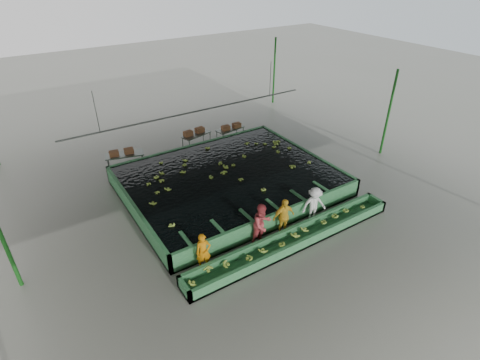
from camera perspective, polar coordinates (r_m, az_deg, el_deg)
ground at (r=18.02m, az=0.86°, el=-3.41°), size 80.00×80.00×0.00m
shed_roof at (r=15.74m, az=1.00°, el=11.76°), size 20.00×22.00×0.04m
shed_posts at (r=16.74m, az=0.93°, el=3.66°), size 20.00×22.00×5.00m
flotation_tank at (r=18.85m, az=-1.64°, el=-0.11°), size 10.00×8.00×0.90m
tank_water at (r=18.64m, az=-1.66°, el=0.94°), size 9.70×7.70×0.00m
sorting_trough at (r=15.62m, az=8.26°, el=-8.93°), size 10.00×1.00×0.50m
cableway_rail at (r=20.52m, az=-6.92°, el=10.30°), size 0.08×0.08×14.00m
rail_hanger_left at (r=18.71m, az=-21.09°, el=9.62°), size 0.04×0.04×2.00m
rail_hanger_right at (r=22.70m, az=4.64°, el=15.12°), size 0.04×0.04×2.00m
worker_a at (r=14.16m, az=-5.59°, el=-10.84°), size 0.64×0.50×1.56m
worker_b at (r=15.13m, az=3.39°, el=-6.77°), size 0.99×0.81×1.88m
worker_c at (r=15.72m, az=6.66°, el=-5.61°), size 1.05×0.52×1.74m
worker_d at (r=16.69m, az=11.22°, el=-3.72°), size 1.23×0.93×1.69m
packing_table_left at (r=21.55m, az=-17.02°, el=2.73°), size 2.16×1.29×0.92m
packing_table_mid at (r=23.30m, az=-6.63°, el=6.03°), size 1.98×1.17×0.84m
packing_table_right at (r=23.95m, az=-1.51°, el=6.95°), size 1.93×1.02×0.84m
box_stack_left at (r=21.34m, az=-17.56°, el=3.74°), size 1.31×0.53×0.28m
box_stack_mid at (r=23.15m, az=-7.00°, el=6.98°), size 1.40×0.54×0.29m
box_stack_right at (r=23.75m, az=-1.34°, el=7.83°), size 1.31×0.38×0.28m
floating_bananas at (r=19.24m, az=-2.90°, el=1.95°), size 8.96×6.11×0.12m
trough_bananas at (r=15.52m, az=8.30°, el=-8.50°), size 8.57×0.57×0.11m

